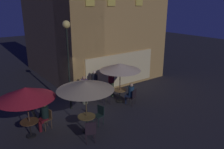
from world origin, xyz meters
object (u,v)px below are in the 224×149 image
Objects in this scene: cafe_table_2 at (87,120)px; cafe_chair_2 at (105,94)px; cafe_chair_3 at (100,113)px; street_lamp_near_corner at (67,45)px; patron_seated_0 at (44,115)px; patron_standing_2 at (95,85)px; patron_standing_4 at (111,82)px; patio_umbrella_2 at (85,86)px; cafe_table_0 at (30,125)px; patio_umbrella_1 at (120,67)px; patron_standing_3 at (84,90)px; cafe_table_1 at (120,93)px; cafe_chair_0 at (47,117)px; patio_umbrella_0 at (26,93)px; cafe_chair_1 at (133,96)px; cafe_chair_4 at (90,130)px; menu_sandwich_board at (37,112)px; patron_seated_1 at (130,93)px.

cafe_chair_2 is (2.24, 1.87, 0.01)m from cafe_table_2.
street_lamp_near_corner is at bearing -95.07° from cafe_chair_3.
patron_standing_2 is (3.52, 1.43, 0.17)m from patron_seated_0.
patron_standing_4 is (1.07, -0.15, 0.01)m from patron_standing_2.
street_lamp_near_corner reaches higher than patio_umbrella_2.
cafe_table_0 is 2.86m from patio_umbrella_2.
patron_standing_3 is at bearing 149.39° from patio_umbrella_1.
patio_umbrella_2 is at bearing 54.38° from patron_standing_3.
patron_seated_0 is at bearing -151.32° from cafe_chair_2.
patio_umbrella_1 reaches higher than cafe_table_1.
patron_standing_2 is at bearing -178.02° from patron_standing_3.
patron_standing_3 is at bearing -117.11° from cafe_chair_3.
patron_standing_4 is at bearing 15.53° from cafe_table_0.
cafe_table_0 is 0.74m from patron_seated_0.
patron_standing_4 is (5.28, 1.47, 0.36)m from cafe_table_0.
cafe_chair_0 is (-1.72, -1.13, -2.86)m from street_lamp_near_corner.
patron_standing_2 is (4.22, 1.62, -1.09)m from patio_umbrella_0.
patron_standing_2 reaches higher than cafe_chair_1.
patio_umbrella_1 is 4.41m from cafe_chair_4.
cafe_table_0 is 0.32× the size of patio_umbrella_0.
street_lamp_near_corner reaches higher than cafe_chair_3.
menu_sandwich_board reaches higher than cafe_table_0.
patio_umbrella_0 is at bearing 0.00° from cafe_table_0.
cafe_chair_4 is at bearing -144.72° from cafe_table_1.
cafe_table_1 is at bearing -33.42° from cafe_chair_4.
patron_seated_1 is at bearing 16.28° from cafe_table_2.
cafe_chair_0 is at bearing 64.74° from patron_seated_1.
patio_umbrella_1 is 1.73m from cafe_chair_2.
cafe_table_2 is at bearing 0.00° from cafe_chair_3.
cafe_chair_3 is 0.94× the size of cafe_chair_4.
patron_standing_2 is (-0.12, 0.83, 0.31)m from cafe_chair_2.
street_lamp_near_corner is 3.61× the size of patron_seated_0.
cafe_table_2 is at bearing 85.37° from patron_seated_1.
patron_seated_1 reaches higher than cafe_chair_0.
patron_seated_0 is at bearing 15.19° from patio_umbrella_0.
menu_sandwich_board reaches higher than cafe_table_1.
patron_seated_0 is (-1.40, 1.28, 0.15)m from cafe_table_2.
cafe_chair_4 is (-0.32, -0.82, -1.56)m from patio_umbrella_2.
patron_standing_3 reaches higher than menu_sandwich_board.
menu_sandwich_board is 2.83m from patron_standing_3.
patio_umbrella_0 is 1.02× the size of patio_umbrella_1.
cafe_chair_1 is (2.90, -1.62, -2.86)m from street_lamp_near_corner.
patron_standing_4 reaches higher than cafe_chair_4.
patron_seated_1 is at bearing -0.00° from cafe_chair_1.
patron_seated_1 reaches higher than cafe_table_1.
patio_umbrella_2 reaches higher than cafe_chair_2.
cafe_chair_2 is at bearing -17.94° from street_lamp_near_corner.
patio_umbrella_1 is 1.71m from cafe_chair_1.
cafe_chair_1 reaches higher than cafe_table_2.
patron_seated_1 is at bearing -175.97° from cafe_chair_3.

